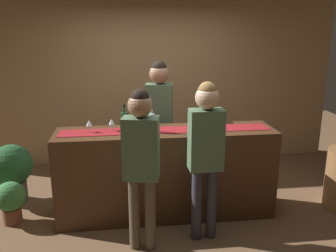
{
  "coord_description": "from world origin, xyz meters",
  "views": [
    {
      "loc": [
        -0.47,
        -3.91,
        2.18
      ],
      "look_at": [
        0.02,
        0.0,
        1.1
      ],
      "focal_mm": 38.36,
      "sensor_mm": 36.0,
      "label": 1
    }
  ],
  "objects_px": {
    "customer_sipping": "(206,145)",
    "potted_plant_tall": "(12,170)",
    "wine_glass_near_customer": "(89,123)",
    "potted_plant_small": "(10,200)",
    "wine_bottle_green": "(125,121)",
    "wine_bottle_clear": "(152,122)",
    "wine_glass_mid_counter": "(112,122)",
    "bartender": "(159,113)",
    "customer_browsing": "(141,155)"
  },
  "relations": [
    {
      "from": "potted_plant_tall",
      "to": "potted_plant_small",
      "type": "relative_size",
      "value": 1.53
    },
    {
      "from": "wine_glass_mid_counter",
      "to": "wine_bottle_green",
      "type": "bearing_deg",
      "value": 0.96
    },
    {
      "from": "customer_sipping",
      "to": "wine_bottle_green",
      "type": "bearing_deg",
      "value": 141.21
    },
    {
      "from": "bartender",
      "to": "potted_plant_small",
      "type": "bearing_deg",
      "value": 28.72
    },
    {
      "from": "wine_bottle_clear",
      "to": "customer_browsing",
      "type": "bearing_deg",
      "value": -103.9
    },
    {
      "from": "wine_bottle_clear",
      "to": "potted_plant_tall",
      "type": "xyz_separation_m",
      "value": [
        -1.74,
        0.6,
        -0.72
      ]
    },
    {
      "from": "customer_browsing",
      "to": "wine_bottle_clear",
      "type": "bearing_deg",
      "value": 88.04
    },
    {
      "from": "wine_glass_mid_counter",
      "to": "potted_plant_small",
      "type": "xyz_separation_m",
      "value": [
        -1.17,
        -0.05,
        -0.87
      ]
    },
    {
      "from": "wine_bottle_clear",
      "to": "wine_glass_mid_counter",
      "type": "distance_m",
      "value": 0.46
    },
    {
      "from": "wine_bottle_clear",
      "to": "customer_browsing",
      "type": "distance_m",
      "value": 0.66
    },
    {
      "from": "wine_bottle_clear",
      "to": "potted_plant_small",
      "type": "relative_size",
      "value": 0.61
    },
    {
      "from": "wine_glass_near_customer",
      "to": "bartender",
      "type": "relative_size",
      "value": 0.08
    },
    {
      "from": "wine_glass_near_customer",
      "to": "potted_plant_tall",
      "type": "height_order",
      "value": "wine_glass_near_customer"
    },
    {
      "from": "wine_bottle_green",
      "to": "customer_sipping",
      "type": "distance_m",
      "value": 1.02
    },
    {
      "from": "wine_glass_near_customer",
      "to": "potted_plant_small",
      "type": "height_order",
      "value": "wine_glass_near_customer"
    },
    {
      "from": "wine_bottle_green",
      "to": "potted_plant_small",
      "type": "height_order",
      "value": "wine_bottle_green"
    },
    {
      "from": "potted_plant_tall",
      "to": "wine_glass_near_customer",
      "type": "bearing_deg",
      "value": -26.58
    },
    {
      "from": "wine_bottle_green",
      "to": "potted_plant_small",
      "type": "bearing_deg",
      "value": -177.63
    },
    {
      "from": "potted_plant_small",
      "to": "potted_plant_tall",
      "type": "bearing_deg",
      "value": 102.54
    },
    {
      "from": "wine_bottle_clear",
      "to": "potted_plant_tall",
      "type": "height_order",
      "value": "wine_bottle_clear"
    },
    {
      "from": "customer_sipping",
      "to": "customer_browsing",
      "type": "xyz_separation_m",
      "value": [
        -0.66,
        -0.11,
        -0.03
      ]
    },
    {
      "from": "wine_glass_mid_counter",
      "to": "wine_bottle_clear",
      "type": "bearing_deg",
      "value": -12.69
    },
    {
      "from": "wine_bottle_green",
      "to": "customer_browsing",
      "type": "distance_m",
      "value": 0.76
    },
    {
      "from": "wine_bottle_green",
      "to": "wine_glass_near_customer",
      "type": "distance_m",
      "value": 0.39
    },
    {
      "from": "wine_glass_mid_counter",
      "to": "customer_sipping",
      "type": "xyz_separation_m",
      "value": [
        0.95,
        -0.61,
        -0.11
      ]
    },
    {
      "from": "customer_sipping",
      "to": "potted_plant_tall",
      "type": "relative_size",
      "value": 2.2
    },
    {
      "from": "wine_glass_near_customer",
      "to": "potted_plant_small",
      "type": "bearing_deg",
      "value": -178.47
    },
    {
      "from": "customer_sipping",
      "to": "customer_browsing",
      "type": "relative_size",
      "value": 1.02
    },
    {
      "from": "wine_bottle_clear",
      "to": "customer_sipping",
      "type": "xyz_separation_m",
      "value": [
        0.5,
        -0.51,
        -0.12
      ]
    },
    {
      "from": "customer_sipping",
      "to": "potted_plant_tall",
      "type": "xyz_separation_m",
      "value": [
        -2.24,
        1.11,
        -0.6
      ]
    },
    {
      "from": "wine_bottle_clear",
      "to": "potted_plant_tall",
      "type": "distance_m",
      "value": 1.98
    },
    {
      "from": "potted_plant_small",
      "to": "bartender",
      "type": "bearing_deg",
      "value": 18.29
    },
    {
      "from": "wine_glass_near_customer",
      "to": "customer_sipping",
      "type": "xyz_separation_m",
      "value": [
        1.19,
        -0.59,
        -0.11
      ]
    },
    {
      "from": "bartender",
      "to": "customer_sipping",
      "type": "distance_m",
      "value": 1.2
    },
    {
      "from": "wine_glass_mid_counter",
      "to": "bartender",
      "type": "bearing_deg",
      "value": 41.78
    },
    {
      "from": "customer_sipping",
      "to": "bartender",
      "type": "bearing_deg",
      "value": 105.74
    },
    {
      "from": "wine_glass_near_customer",
      "to": "potted_plant_small",
      "type": "distance_m",
      "value": 1.27
    },
    {
      "from": "wine_bottle_clear",
      "to": "customer_sipping",
      "type": "bearing_deg",
      "value": -45.67
    },
    {
      "from": "bartender",
      "to": "potted_plant_tall",
      "type": "height_order",
      "value": "bartender"
    },
    {
      "from": "wine_bottle_clear",
      "to": "customer_sipping",
      "type": "height_order",
      "value": "customer_sipping"
    },
    {
      "from": "wine_glass_near_customer",
      "to": "bartender",
      "type": "xyz_separation_m",
      "value": [
        0.84,
        0.56,
        -0.04
      ]
    },
    {
      "from": "wine_glass_mid_counter",
      "to": "customer_sipping",
      "type": "bearing_deg",
      "value": -32.94
    },
    {
      "from": "wine_bottle_green",
      "to": "wine_glass_near_customer",
      "type": "relative_size",
      "value": 2.1
    },
    {
      "from": "potted_plant_tall",
      "to": "potted_plant_small",
      "type": "bearing_deg",
      "value": -77.46
    },
    {
      "from": "wine_bottle_green",
      "to": "bartender",
      "type": "relative_size",
      "value": 0.17
    },
    {
      "from": "wine_glass_near_customer",
      "to": "wine_glass_mid_counter",
      "type": "distance_m",
      "value": 0.25
    },
    {
      "from": "wine_bottle_clear",
      "to": "bartender",
      "type": "height_order",
      "value": "bartender"
    },
    {
      "from": "wine_bottle_green",
      "to": "wine_glass_mid_counter",
      "type": "distance_m",
      "value": 0.15
    },
    {
      "from": "potted_plant_small",
      "to": "wine_glass_mid_counter",
      "type": "bearing_deg",
      "value": 2.54
    },
    {
      "from": "wine_glass_mid_counter",
      "to": "bartender",
      "type": "height_order",
      "value": "bartender"
    }
  ]
}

